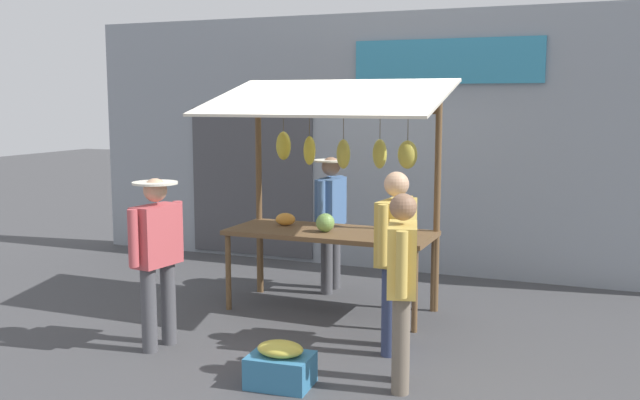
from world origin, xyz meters
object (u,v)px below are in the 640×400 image
at_px(produce_crate_near, 280,366).
at_px(shopper_in_grey_tee, 157,250).
at_px(shopper_with_shopping_bag, 402,278).
at_px(shopper_in_striped_shirt, 396,249).
at_px(vendor_with_sunhat, 331,213).
at_px(market_stall, 332,169).

bearing_deg(produce_crate_near, shopper_in_grey_tee, -15.75).
distance_m(shopper_in_grey_tee, shopper_with_shopping_bag, 2.32).
bearing_deg(shopper_in_striped_shirt, shopper_in_grey_tee, 114.33).
distance_m(shopper_with_shopping_bag, produce_crate_near, 1.20).
xyz_separation_m(shopper_in_grey_tee, produce_crate_near, (-1.42, 0.40, -0.76)).
bearing_deg(vendor_with_sunhat, produce_crate_near, 13.22).
height_order(shopper_with_shopping_bag, shopper_in_striped_shirt, shopper_in_striped_shirt).
xyz_separation_m(market_stall, shopper_in_striped_shirt, (-1.01, 1.03, -0.59)).
bearing_deg(shopper_in_grey_tee, produce_crate_near, -98.09).
distance_m(shopper_in_striped_shirt, produce_crate_near, 1.51).
relative_size(shopper_in_grey_tee, shopper_with_shopping_bag, 1.01).
relative_size(market_stall, shopper_with_shopping_bag, 1.60).
distance_m(vendor_with_sunhat, produce_crate_near, 3.05).
xyz_separation_m(shopper_with_shopping_bag, shopper_in_striped_shirt, (0.29, -0.79, 0.06)).
distance_m(shopper_in_grey_tee, produce_crate_near, 1.66).
xyz_separation_m(vendor_with_sunhat, produce_crate_near, (-0.69, 2.87, -0.78)).
distance_m(vendor_with_sunhat, shopper_with_shopping_bag, 2.99).
bearing_deg(vendor_with_sunhat, shopper_with_shopping_bag, 31.79).
bearing_deg(market_stall, shopper_in_striped_shirt, 134.46).
bearing_deg(shopper_with_shopping_bag, produce_crate_near, 95.80).
height_order(market_stall, shopper_in_striped_shirt, market_stall).
bearing_deg(vendor_with_sunhat, shopper_in_striped_shirt, 36.50).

